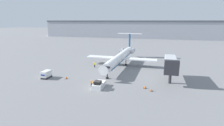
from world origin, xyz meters
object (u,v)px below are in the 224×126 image
at_px(airplane_main, 121,56).
at_px(luggage_cart, 46,74).
at_px(worker_near_tug, 92,83).
at_px(traffic_cone_right, 145,87).
at_px(worker_by_wing, 95,65).
at_px(jet_bridge, 171,64).
at_px(traffic_cone_mid, 151,90).
at_px(traffic_cone_left, 66,78).
at_px(pushback_tug, 99,85).

distance_m(airplane_main, luggage_cart, 24.39).
height_order(worker_near_tug, traffic_cone_right, worker_near_tug).
bearing_deg(worker_by_wing, traffic_cone_right, -39.32).
distance_m(worker_near_tug, jet_bridge, 19.68).
distance_m(traffic_cone_mid, jet_bridge, 9.67).
relative_size(traffic_cone_mid, jet_bridge, 0.07).
height_order(worker_near_tug, traffic_cone_left, worker_near_tug).
xyz_separation_m(traffic_cone_right, jet_bridge, (5.45, 6.54, 4.11)).
relative_size(luggage_cart, traffic_cone_left, 4.02).
bearing_deg(jet_bridge, worker_near_tug, -153.51).
relative_size(airplane_main, traffic_cone_right, 49.43).
bearing_deg(worker_by_wing, worker_near_tug, -71.57).
bearing_deg(pushback_tug, traffic_cone_mid, 4.58).
bearing_deg(airplane_main, traffic_cone_mid, -61.09).
bearing_deg(airplane_main, worker_near_tug, -96.10).
bearing_deg(traffic_cone_left, traffic_cone_mid, -6.75).
height_order(pushback_tug, worker_near_tug, pushback_tug).
relative_size(worker_near_tug, traffic_cone_mid, 2.35).
height_order(traffic_cone_left, traffic_cone_mid, traffic_cone_left).
bearing_deg(worker_by_wing, pushback_tug, -66.10).
height_order(traffic_cone_left, jet_bridge, jet_bridge).
relative_size(pushback_tug, worker_near_tug, 2.61).
xyz_separation_m(airplane_main, traffic_cone_left, (-10.63, -17.54, -2.71)).
distance_m(pushback_tug, traffic_cone_mid, 11.56).
distance_m(worker_near_tug, traffic_cone_right, 12.06).
relative_size(worker_near_tug, traffic_cone_right, 2.42).
relative_size(airplane_main, traffic_cone_left, 47.23).
xyz_separation_m(pushback_tug, traffic_cone_mid, (11.52, 0.92, -0.35)).
xyz_separation_m(pushback_tug, jet_bridge, (15.50, 8.72, 3.75)).
bearing_deg(traffic_cone_right, luggage_cart, 178.75).
relative_size(worker_near_tug, worker_by_wing, 0.99).
distance_m(luggage_cart, traffic_cone_right, 25.65).
relative_size(pushback_tug, traffic_cone_right, 6.32).
relative_size(luggage_cart, traffic_cone_right, 4.20).
height_order(airplane_main, traffic_cone_left, airplane_main).
height_order(traffic_cone_left, traffic_cone_right, traffic_cone_left).
bearing_deg(airplane_main, jet_bridge, -39.20).
relative_size(airplane_main, pushback_tug, 7.82).
height_order(airplane_main, traffic_cone_mid, airplane_main).
distance_m(luggage_cart, worker_near_tug, 14.02).
xyz_separation_m(luggage_cart, traffic_cone_mid, (27.10, -1.82, -0.65)).
height_order(pushback_tug, jet_bridge, jet_bridge).
distance_m(airplane_main, traffic_cone_right, 21.34).
height_order(airplane_main, pushback_tug, airplane_main).
relative_size(airplane_main, jet_bridge, 3.44).
xyz_separation_m(airplane_main, pushback_tug, (-0.41, -21.03, -2.36)).
bearing_deg(airplane_main, pushback_tug, -91.13).
bearing_deg(pushback_tug, traffic_cone_left, 161.13).
bearing_deg(traffic_cone_mid, traffic_cone_left, 173.25).
bearing_deg(airplane_main, luggage_cart, -131.19).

